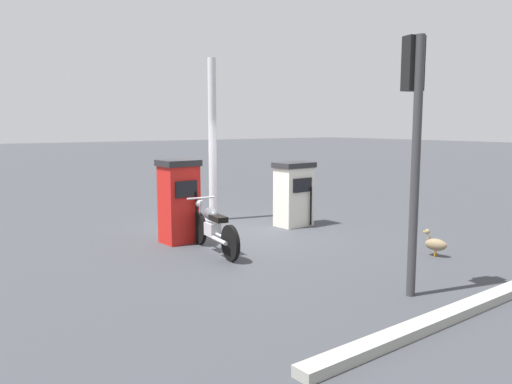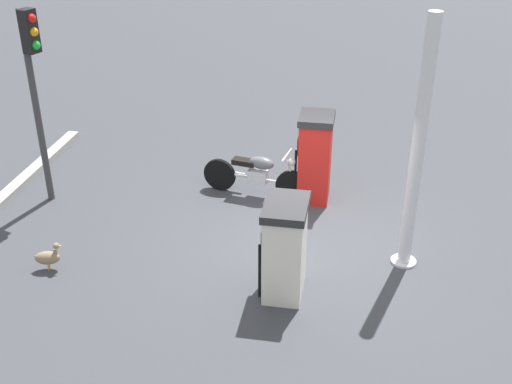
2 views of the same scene
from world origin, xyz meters
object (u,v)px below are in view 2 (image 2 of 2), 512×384
(canopy_support_pole, at_px, (417,154))
(fuel_pump_far, at_px, (285,248))
(roadside_traffic_light, at_px, (34,74))
(wandering_duck, at_px, (48,257))
(fuel_pump_near, at_px, (315,157))
(motorcycle_near_pump, at_px, (257,174))

(canopy_support_pole, bearing_deg, fuel_pump_far, 34.18)
(roadside_traffic_light, bearing_deg, canopy_support_pole, 174.14)
(wandering_duck, distance_m, canopy_support_pole, 5.80)
(fuel_pump_near, height_order, canopy_support_pole, canopy_support_pole)
(motorcycle_near_pump, relative_size, canopy_support_pole, 0.53)
(fuel_pump_near, height_order, fuel_pump_far, fuel_pump_near)
(motorcycle_near_pump, bearing_deg, roadside_traffic_light, 15.04)
(motorcycle_near_pump, distance_m, wandering_duck, 4.04)
(fuel_pump_near, distance_m, motorcycle_near_pump, 1.13)
(fuel_pump_far, height_order, motorcycle_near_pump, fuel_pump_far)
(motorcycle_near_pump, distance_m, roadside_traffic_light, 4.26)
(fuel_pump_far, height_order, roadside_traffic_light, roadside_traffic_light)
(fuel_pump_near, xyz_separation_m, wandering_duck, (3.65, 3.23, -0.61))
(fuel_pump_near, distance_m, fuel_pump_far, 2.96)
(canopy_support_pole, bearing_deg, wandering_duck, 14.97)
(canopy_support_pole, bearing_deg, fuel_pump_near, -46.35)
(fuel_pump_near, xyz_separation_m, fuel_pump_far, (0.00, 2.96, -0.09))
(motorcycle_near_pump, bearing_deg, canopy_support_pole, 149.25)
(fuel_pump_near, distance_m, wandering_duck, 4.91)
(wandering_duck, bearing_deg, motorcycle_near_pump, -130.28)
(fuel_pump_near, bearing_deg, wandering_duck, 41.46)
(motorcycle_near_pump, height_order, roadside_traffic_light, roadside_traffic_light)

